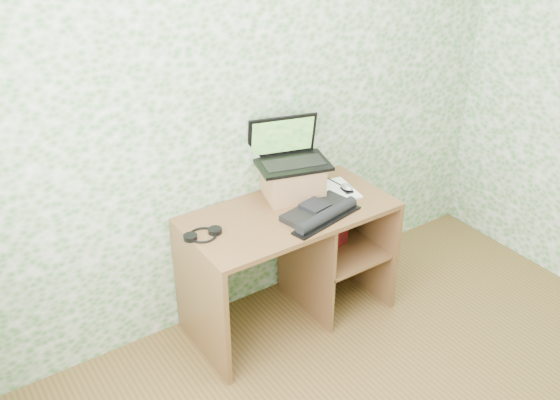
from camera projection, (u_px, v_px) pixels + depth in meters
wall_back at (258, 102)px, 3.45m from camera, size 3.50×0.00×3.50m
desk at (297, 244)px, 3.68m from camera, size 1.20×0.60×0.75m
riser at (293, 180)px, 3.61m from camera, size 0.38×0.34×0.19m
laptop at (289, 153)px, 3.56m from camera, size 0.47×0.39×0.27m
keyboard at (320, 212)px, 3.44m from camera, size 0.48×0.32×0.07m
headphones at (203, 234)px, 3.26m from camera, size 0.21×0.17×0.03m
notepad at (337, 190)px, 3.69m from camera, size 0.24×0.30×0.01m
mouse at (347, 188)px, 3.67m from camera, size 0.07×0.10×0.03m
pen at (335, 182)px, 3.77m from camera, size 0.02×0.12×0.01m
red_box at (330, 226)px, 3.73m from camera, size 0.27×0.14×0.31m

